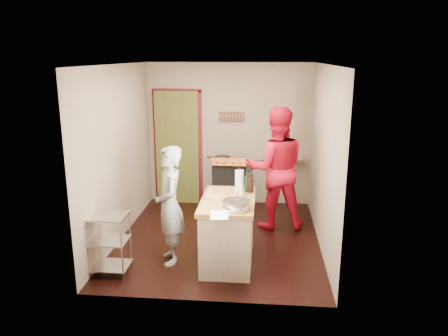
{
  "coord_description": "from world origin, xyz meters",
  "views": [
    {
      "loc": [
        0.65,
        -6.16,
        2.74
      ],
      "look_at": [
        0.07,
        0.0,
        1.12
      ],
      "focal_mm": 35.0,
      "sensor_mm": 36.0,
      "label": 1
    }
  ],
  "objects_px": {
    "stove": "(230,184)",
    "person_red": "(276,168)",
    "wire_shelving": "(109,241)",
    "island": "(228,229)",
    "person_stripe": "(170,206)"
  },
  "relations": [
    {
      "from": "stove",
      "to": "person_red",
      "type": "xyz_separation_m",
      "value": [
        0.8,
        -0.84,
        0.53
      ]
    },
    {
      "from": "wire_shelving",
      "to": "person_red",
      "type": "xyz_separation_m",
      "value": [
        2.12,
        1.78,
        0.54
      ]
    },
    {
      "from": "stove",
      "to": "wire_shelving",
      "type": "distance_m",
      "value": 2.94
    },
    {
      "from": "wire_shelving",
      "to": "island",
      "type": "relative_size",
      "value": 0.59
    },
    {
      "from": "island",
      "to": "person_stripe",
      "type": "xyz_separation_m",
      "value": [
        -0.77,
        -0.05,
        0.32
      ]
    },
    {
      "from": "stove",
      "to": "person_red",
      "type": "bearing_deg",
      "value": -46.59
    },
    {
      "from": "island",
      "to": "person_red",
      "type": "height_order",
      "value": "person_red"
    },
    {
      "from": "wire_shelving",
      "to": "person_stripe",
      "type": "relative_size",
      "value": 0.5
    },
    {
      "from": "stove",
      "to": "island",
      "type": "bearing_deg",
      "value": -86.05
    },
    {
      "from": "island",
      "to": "person_stripe",
      "type": "distance_m",
      "value": 0.84
    },
    {
      "from": "stove",
      "to": "person_red",
      "type": "height_order",
      "value": "person_red"
    },
    {
      "from": "person_red",
      "to": "stove",
      "type": "bearing_deg",
      "value": -54.21
    },
    {
      "from": "person_stripe",
      "to": "person_red",
      "type": "height_order",
      "value": "person_red"
    },
    {
      "from": "wire_shelving",
      "to": "person_stripe",
      "type": "bearing_deg",
      "value": 29.81
    },
    {
      "from": "wire_shelving",
      "to": "island",
      "type": "distance_m",
      "value": 1.55
    }
  ]
}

